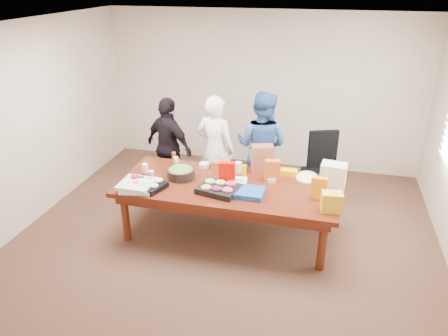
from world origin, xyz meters
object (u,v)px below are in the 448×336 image
(conference_table, at_px, (227,210))
(person_center, at_px, (215,150))
(sheet_cake, at_px, (233,183))
(office_chair, at_px, (320,172))
(salad_bowl, at_px, (181,173))
(person_right, at_px, (261,146))

(conference_table, distance_m, person_center, 1.11)
(conference_table, distance_m, sheet_cake, 0.41)
(person_center, bearing_deg, office_chair, -158.52)
(person_center, height_order, salad_bowl, person_center)
(person_center, height_order, sheet_cake, person_center)
(conference_table, bearing_deg, sheet_cake, 10.52)
(person_center, relative_size, sheet_cake, 4.70)
(office_chair, xyz_separation_m, salad_bowl, (-1.79, -1.13, 0.28))
(sheet_cake, height_order, salad_bowl, salad_bowl)
(person_center, height_order, person_right, person_right)
(person_center, xyz_separation_m, salad_bowl, (-0.24, -0.87, -0.02))
(office_chair, distance_m, salad_bowl, 2.13)
(office_chair, bearing_deg, sheet_cake, -153.01)
(office_chair, relative_size, sheet_cake, 3.00)
(conference_table, relative_size, office_chair, 2.65)
(person_right, bearing_deg, conference_table, 91.29)
(office_chair, height_order, sheet_cake, office_chair)
(conference_table, relative_size, salad_bowl, 7.49)
(person_right, xyz_separation_m, salad_bowl, (-0.88, -1.13, -0.03))
(conference_table, relative_size, person_center, 1.69)
(conference_table, relative_size, sheet_cake, 7.95)
(conference_table, height_order, person_center, person_center)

